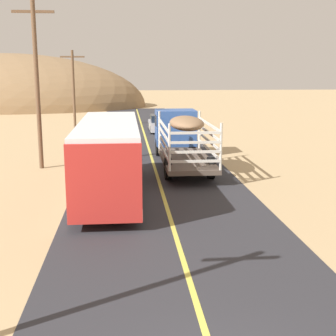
% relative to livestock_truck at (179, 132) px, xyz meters
% --- Properties ---
extents(livestock_truck, '(2.53, 9.70, 3.02)m').
position_rel_livestock_truck_xyz_m(livestock_truck, '(0.00, 0.00, 0.00)').
color(livestock_truck, '#3359A5').
rests_on(livestock_truck, road_surface).
extents(bus, '(2.54, 10.00, 3.21)m').
position_rel_livestock_truck_xyz_m(bus, '(-3.90, -7.29, -0.04)').
color(bus, red).
rests_on(bus, road_surface).
extents(car_far, '(1.80, 4.40, 1.46)m').
position_rel_livestock_truck_xyz_m(car_far, '(-0.16, 14.08, -1.10)').
color(car_far, silver).
rests_on(car_far, road_surface).
extents(power_pole_mid, '(2.20, 0.24, 9.00)m').
position_rel_livestock_truck_xyz_m(power_pole_mid, '(-7.89, -1.10, 3.01)').
color(power_pole_mid, brown).
rests_on(power_pole_mid, ground).
extents(power_pole_far, '(2.20, 0.24, 7.16)m').
position_rel_livestock_truck_xyz_m(power_pole_far, '(-7.89, 17.11, 2.07)').
color(power_pole_far, brown).
rests_on(power_pole_far, ground).
extents(distant_hill, '(40.61, 24.89, 15.50)m').
position_rel_livestock_truck_xyz_m(distant_hill, '(-20.38, 43.86, -1.79)').
color(distant_hill, '#8D6E4C').
rests_on(distant_hill, ground).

